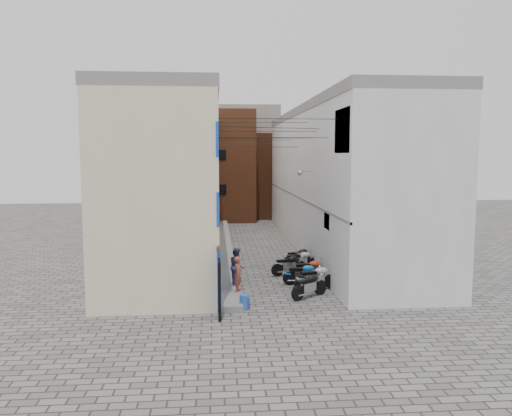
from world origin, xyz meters
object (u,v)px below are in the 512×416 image
object	(u,v)px
motorcycle_e	(289,264)
water_jug_far	(244,302)
water_jug_near	(246,303)
motorcycle_d	(310,269)
motorcycle_a	(309,284)
motorcycle_f	(301,259)
motorcycle_g	(300,256)
motorcycle_c	(304,273)
motorcycle_b	(317,276)
person_a	(238,274)
person_b	(237,266)
red_crate	(244,306)

from	to	relation	value
motorcycle_e	water_jug_far	world-z (taller)	motorcycle_e
water_jug_near	motorcycle_d	bearing A→B (deg)	50.94
motorcycle_d	water_jug_far	world-z (taller)	motorcycle_d
motorcycle_a	motorcycle_f	world-z (taller)	motorcycle_f
motorcycle_g	motorcycle_a	bearing A→B (deg)	-27.50
motorcycle_c	water_jug_far	xyz separation A→B (m)	(-2.98, -3.42, -0.28)
motorcycle_b	water_jug_far	bearing A→B (deg)	-71.27
motorcycle_f	water_jug_far	xyz separation A→B (m)	(-3.33, -6.24, -0.32)
motorcycle_b	motorcycle_e	bearing A→B (deg)	177.89
motorcycle_f	person_a	distance (m)	5.77
person_a	person_b	distance (m)	1.22
motorcycle_e	motorcycle_b	bearing A→B (deg)	-5.70
motorcycle_a	motorcycle_g	xyz separation A→B (m)	(0.60, 5.88, -0.01)
motorcycle_c	water_jug_far	world-z (taller)	motorcycle_c
water_jug_near	red_crate	distance (m)	0.13
motorcycle_d	motorcycle_e	xyz separation A→B (m)	(-0.84, 1.22, -0.01)
motorcycle_g	water_jug_near	bearing A→B (deg)	-46.78
motorcycle_b	person_b	distance (m)	3.60
motorcycle_c	motorcycle_d	xyz separation A→B (m)	(0.47, 0.75, 0.02)
motorcycle_e	motorcycle_g	bearing A→B (deg)	134.94
motorcycle_b	motorcycle_c	bearing A→B (deg)	-174.25
motorcycle_e	person_a	xyz separation A→B (m)	(-2.76, -3.74, 0.42)
red_crate	person_a	bearing A→B (deg)	95.19
motorcycle_a	motorcycle_f	bearing A→B (deg)	139.27
person_a	motorcycle_c	bearing A→B (deg)	-47.58
motorcycle_d	motorcycle_b	bearing A→B (deg)	-7.05
motorcycle_c	person_b	world-z (taller)	person_b
water_jug_far	red_crate	world-z (taller)	water_jug_far
motorcycle_e	person_b	distance (m)	3.77
red_crate	motorcycle_c	bearing A→B (deg)	48.85
motorcycle_e	person_a	world-z (taller)	person_a
motorcycle_a	person_a	bearing A→B (deg)	-130.94
motorcycle_c	motorcycle_g	world-z (taller)	motorcycle_g
motorcycle_b	motorcycle_c	xyz separation A→B (m)	(-0.41, 0.98, -0.06)
motorcycle_d	motorcycle_g	size ratio (longest dim) A/B	1.03
person_b	red_crate	bearing A→B (deg)	-179.34
water_jug_far	person_b	bearing A→B (deg)	92.99
motorcycle_g	water_jug_far	xyz separation A→B (m)	(-3.45, -7.23, -0.29)
motorcycle_c	water_jug_near	size ratio (longest dim) A/B	4.16
motorcycle_b	person_a	bearing A→B (deg)	-94.43
motorcycle_e	red_crate	size ratio (longest dim) A/B	5.19
motorcycle_a	person_b	distance (m)	3.40
motorcycle_d	motorcycle_g	bearing A→B (deg)	174.82
motorcycle_d	person_a	distance (m)	4.41
motorcycle_a	red_crate	size ratio (longest dim) A/B	5.18
person_a	water_jug_far	world-z (taller)	person_a
motorcycle_a	motorcycle_d	world-z (taller)	motorcycle_d
motorcycle_c	red_crate	size ratio (longest dim) A/B	5.09
water_jug_far	motorcycle_c	bearing A→B (deg)	48.85
water_jug_near	motorcycle_c	bearing A→B (deg)	49.51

